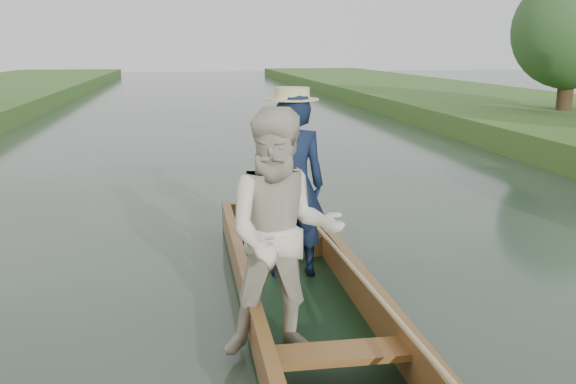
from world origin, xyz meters
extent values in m
plane|color=#283D30|center=(0.00, 0.00, 0.00)|extent=(120.00, 120.00, 0.00)
cylinder|color=#47331E|center=(9.80, 11.43, 1.20)|extent=(0.44, 0.44, 2.41)
sphere|color=#294F1F|center=(9.80, 11.43, 2.81)|extent=(3.24, 3.24, 3.24)
cube|color=black|center=(0.00, 0.00, 0.04)|extent=(1.10, 5.00, 0.08)
cube|color=brown|center=(-0.51, 0.00, 0.24)|extent=(0.08, 5.00, 0.32)
cube|color=brown|center=(0.51, 0.00, 0.24)|extent=(0.08, 5.00, 0.32)
cube|color=brown|center=(0.00, 2.46, 0.24)|extent=(1.10, 0.08, 0.32)
cube|color=brown|center=(-0.51, 0.00, 0.42)|extent=(0.10, 5.00, 0.04)
cube|color=brown|center=(0.51, 0.00, 0.42)|extent=(0.10, 5.00, 0.04)
cube|color=brown|center=(0.00, 1.90, 0.30)|extent=(0.94, 0.30, 0.05)
cube|color=brown|center=(0.00, -1.60, 0.30)|extent=(0.94, 0.30, 0.05)
imported|color=#111B35|center=(0.04, 0.60, 1.01)|extent=(0.69, 0.46, 1.86)
cylinder|color=beige|center=(0.04, 0.60, 1.90)|extent=(0.52, 0.52, 0.12)
imported|color=beige|center=(-0.32, -1.10, 1.02)|extent=(0.96, 0.77, 1.87)
cube|color=#A05C33|center=(0.12, 1.56, 0.19)|extent=(0.85, 0.90, 0.22)
sphere|color=tan|center=(0.38, 1.46, 0.40)|extent=(0.19, 0.19, 0.19)
sphere|color=tan|center=(0.38, 1.45, 0.54)|extent=(0.14, 0.14, 0.14)
sphere|color=tan|center=(0.33, 1.45, 0.60)|extent=(0.05, 0.05, 0.05)
sphere|color=tan|center=(0.43, 1.45, 0.60)|extent=(0.05, 0.05, 0.05)
sphere|color=tan|center=(0.38, 1.40, 0.53)|extent=(0.06, 0.06, 0.06)
sphere|color=tan|center=(0.29, 1.44, 0.43)|extent=(0.07, 0.07, 0.07)
sphere|color=tan|center=(0.46, 1.44, 0.43)|extent=(0.07, 0.07, 0.07)
sphere|color=tan|center=(0.33, 1.44, 0.32)|extent=(0.07, 0.07, 0.07)
sphere|color=tan|center=(0.42, 1.44, 0.32)|extent=(0.07, 0.07, 0.07)
cylinder|color=silver|center=(-0.18, 1.90, 0.33)|extent=(0.07, 0.07, 0.01)
cylinder|color=silver|center=(-0.18, 1.90, 0.37)|extent=(0.01, 0.01, 0.08)
ellipsoid|color=silver|center=(-0.18, 1.90, 0.43)|extent=(0.09, 0.09, 0.05)
cylinder|color=tan|center=(0.43, -0.57, 0.46)|extent=(0.04, 4.14, 0.19)
camera|label=1|loc=(-1.00, -5.55, 2.36)|focal=40.00mm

